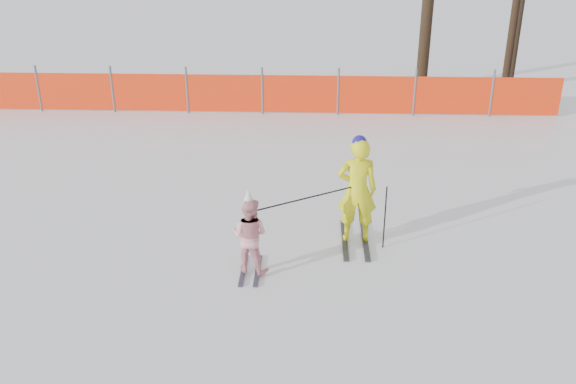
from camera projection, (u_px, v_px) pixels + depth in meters
name	position (u px, v px, depth m)	size (l,w,h in m)	color
ground	(287.00, 263.00, 10.07)	(120.00, 120.00, 0.00)	white
adult	(357.00, 190.00, 10.34)	(0.66, 1.38, 1.87)	black
child	(250.00, 235.00, 9.58)	(0.69, 0.90, 1.39)	black
ski_poles	(337.00, 206.00, 10.04)	(2.01, 0.92, 1.09)	black
safety_fence	(218.00, 93.00, 16.97)	(17.82, 0.06, 1.25)	#595960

